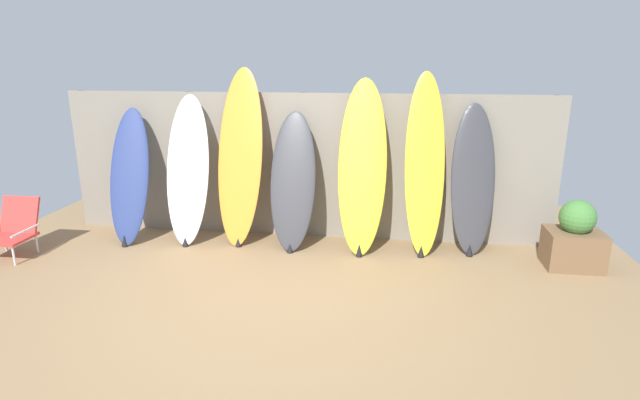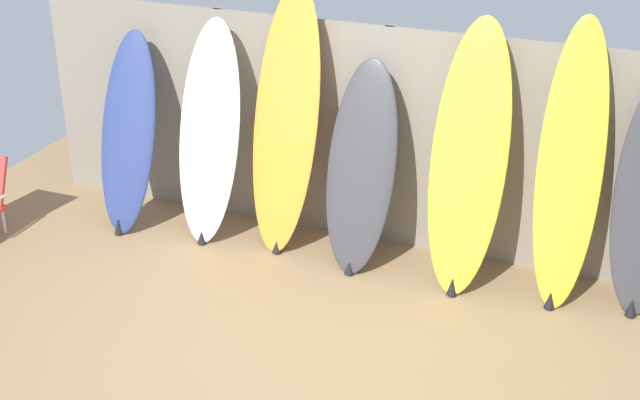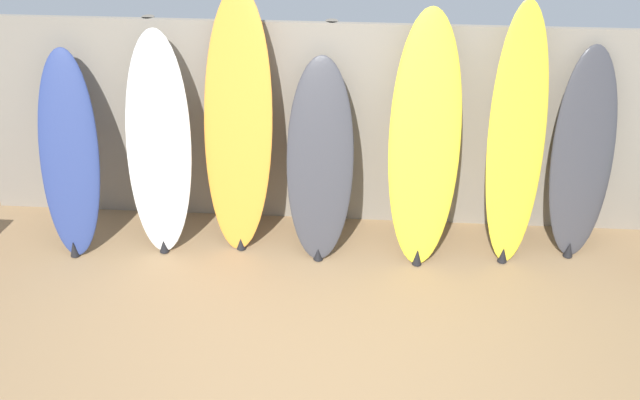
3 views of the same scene
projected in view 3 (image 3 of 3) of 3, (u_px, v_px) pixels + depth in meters
The scene contains 9 objects.
ground at pixel (313, 385), 4.75m from camera, with size 7.68×7.68×0.00m, color #8E704C.
fence_back at pixel (331, 127), 5.94m from camera, with size 6.08×0.11×1.80m.
surfboard_navy_0 at pixel (69, 156), 5.73m from camera, with size 0.53×0.69×1.63m.
surfboard_white_1 at pixel (159, 146), 5.69m from camera, with size 0.54×0.55×1.79m.
surfboard_orange_2 at pixel (238, 127), 5.63m from camera, with size 0.62×0.59×2.10m.
surfboard_charcoal_3 at pixel (320, 162), 5.66m from camera, with size 0.54×0.57×1.61m.
surfboard_yellow_4 at pixel (424, 143), 5.51m from camera, with size 0.56×0.60×2.00m.
surfboard_yellow_5 at pixel (516, 141), 5.48m from camera, with size 0.50×0.53×2.07m.
surfboard_charcoal_6 at pixel (582, 156), 5.62m from camera, with size 0.54×0.49×1.72m.
Camera 3 is at (0.27, -3.30, 3.62)m, focal length 40.00 mm.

